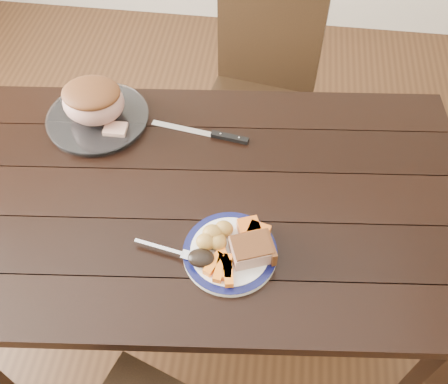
# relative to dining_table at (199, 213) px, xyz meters

# --- Properties ---
(ground) EXTENTS (4.00, 4.00, 0.00)m
(ground) POSITION_rel_dining_table_xyz_m (0.00, 0.00, -0.66)
(ground) COLOR #472B16
(ground) RESTS_ON ground
(dining_table) EXTENTS (1.68, 1.06, 0.75)m
(dining_table) POSITION_rel_dining_table_xyz_m (0.00, 0.00, 0.00)
(dining_table) COLOR black
(dining_table) RESTS_ON ground
(chair_far) EXTENTS (0.49, 0.49, 0.93)m
(chair_far) POSITION_rel_dining_table_xyz_m (0.13, 0.74, -0.13)
(chair_far) COLOR black
(chair_far) RESTS_ON ground
(dinner_plate) EXTENTS (0.25, 0.25, 0.02)m
(dinner_plate) POSITION_rel_dining_table_xyz_m (0.12, -0.19, 0.10)
(dinner_plate) COLOR white
(dinner_plate) RESTS_ON dining_table
(plate_rim) EXTENTS (0.25, 0.25, 0.02)m
(plate_rim) POSITION_rel_dining_table_xyz_m (0.12, -0.19, 0.11)
(plate_rim) COLOR #0C0E3D
(plate_rim) RESTS_ON dinner_plate
(serving_platter) EXTENTS (0.32, 0.32, 0.02)m
(serving_platter) POSITION_rel_dining_table_xyz_m (-0.37, 0.25, 0.10)
(serving_platter) COLOR white
(serving_platter) RESTS_ON dining_table
(pork_slice) EXTENTS (0.12, 0.11, 0.05)m
(pork_slice) POSITION_rel_dining_table_xyz_m (0.17, -0.19, 0.14)
(pork_slice) COLOR tan
(pork_slice) RESTS_ON dinner_plate
(roasted_potatoes) EXTENTS (0.09, 0.09, 0.05)m
(roasted_potatoes) POSITION_rel_dining_table_xyz_m (0.07, -0.16, 0.13)
(roasted_potatoes) COLOR gold
(roasted_potatoes) RESTS_ON dinner_plate
(carrot_batons) EXTENTS (0.08, 0.11, 0.02)m
(carrot_batons) POSITION_rel_dining_table_xyz_m (0.11, -0.24, 0.12)
(carrot_batons) COLOR orange
(carrot_batons) RESTS_ON dinner_plate
(pumpkin_wedges) EXTENTS (0.09, 0.07, 0.04)m
(pumpkin_wedges) POSITION_rel_dining_table_xyz_m (0.17, -0.13, 0.13)
(pumpkin_wedges) COLOR orange
(pumpkin_wedges) RESTS_ON dinner_plate
(dark_mushroom) EXTENTS (0.07, 0.05, 0.03)m
(dark_mushroom) POSITION_rel_dining_table_xyz_m (0.05, -0.23, 0.13)
(dark_mushroom) COLOR black
(dark_mushroom) RESTS_ON dinner_plate
(fork) EXTENTS (0.18, 0.05, 0.00)m
(fork) POSITION_rel_dining_table_xyz_m (-0.04, -0.21, 0.11)
(fork) COLOR silver
(fork) RESTS_ON dinner_plate
(roast_joint) EXTENTS (0.19, 0.17, 0.13)m
(roast_joint) POSITION_rel_dining_table_xyz_m (-0.37, 0.25, 0.17)
(roast_joint) COLOR tan
(roast_joint) RESTS_ON serving_platter
(cut_slice) EXTENTS (0.07, 0.06, 0.02)m
(cut_slice) POSITION_rel_dining_table_xyz_m (-0.29, 0.20, 0.12)
(cut_slice) COLOR tan
(cut_slice) RESTS_ON serving_platter
(carving_knife) EXTENTS (0.32, 0.07, 0.01)m
(carving_knife) POSITION_rel_dining_table_xyz_m (0.03, 0.23, 0.10)
(carving_knife) COLOR silver
(carving_knife) RESTS_ON dining_table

